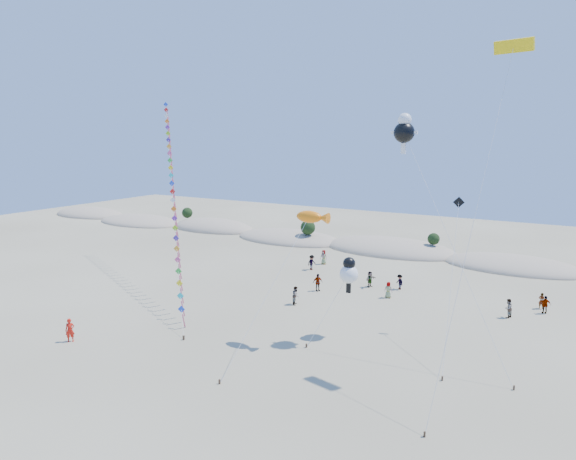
{
  "coord_description": "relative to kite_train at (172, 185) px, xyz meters",
  "views": [
    {
      "loc": [
        20.44,
        -19.14,
        15.41
      ],
      "look_at": [
        1.44,
        14.0,
        8.19
      ],
      "focal_mm": 30.0,
      "sensor_mm": 36.0,
      "label": 1
    }
  ],
  "objects": [
    {
      "name": "fish_kite",
      "position": [
        20.31,
        -6.84,
        -0.89
      ],
      "size": [
        3.3,
        9.61,
        10.18
      ],
      "color": "#3F2D1E",
      "rests_on": "ground"
    },
    {
      "name": "dune_ridge",
      "position": [
        16.91,
        25.91,
        -10.47
      ],
      "size": [
        145.3,
        11.49,
        5.57
      ],
      "color": "tan",
      "rests_on": "ground"
    },
    {
      "name": "flyer_foreground",
      "position": [
        4.31,
        -16.41,
        -9.66
      ],
      "size": [
        0.79,
        0.79,
        1.84
      ],
      "primitive_type": "imported",
      "rotation": [
        0.0,
        0.0,
        0.78
      ],
      "color": "red",
      "rests_on": "ground"
    },
    {
      "name": "cartoon_kite_low",
      "position": [
        22.37,
        -4.51,
        -5.37
      ],
      "size": [
        2.5,
        4.58,
        6.4
      ],
      "color": "#3F2D1E",
      "rests_on": "ground"
    },
    {
      "name": "cartoon_kite_high",
      "position": [
        25.73,
        -2.61,
        5.47
      ],
      "size": [
        10.14,
        5.58,
        17.32
      ],
      "color": "#3F2D1E",
      "rests_on": "ground"
    },
    {
      "name": "dark_kite",
      "position": [
        29.68,
        -1.78,
        -3.28
      ],
      "size": [
        1.89,
        9.71,
        10.96
      ],
      "color": "#3F2D1E",
      "rests_on": "ground"
    },
    {
      "name": "ground",
      "position": [
        15.86,
        -19.23,
        -10.58
      ],
      "size": [
        160.0,
        160.0,
        0.0
      ],
      "primitive_type": "plane",
      "color": "gray",
      "rests_on": "ground"
    },
    {
      "name": "parafoil_kite",
      "position": [
        32.85,
        -4.64,
        10.08
      ],
      "size": [
        2.94,
        11.09,
        21.47
      ],
      "color": "#3F2D1E",
      "rests_on": "ground"
    },
    {
      "name": "kite_train",
      "position": [
        0.0,
        0.0,
        0.0
      ],
      "size": [
        22.45,
        22.34,
        20.8
      ],
      "color": "#3F2D1E",
      "rests_on": "ground"
    },
    {
      "name": "beachgoers",
      "position": [
        22.93,
        7.48,
        -9.71
      ],
      "size": [
        31.58,
        15.61,
        1.82
      ],
      "color": "slate",
      "rests_on": "ground"
    }
  ]
}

